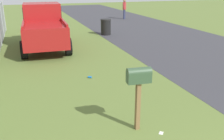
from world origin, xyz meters
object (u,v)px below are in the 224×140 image
mailbox (139,81)px  pickup_truck (43,25)px  trash_bin (106,27)px  pedestrian (124,8)px

mailbox → pickup_truck: size_ratio=0.29×
pickup_truck → trash_bin: size_ratio=5.17×
pickup_truck → pedestrian: (8.31, -7.62, -0.13)m
trash_bin → pedestrian: pedestrian is taller
mailbox → trash_bin: mailbox is taller
pickup_truck → mailbox: bearing=-169.2°
mailbox → pedestrian: (16.43, -6.44, -0.15)m
trash_bin → pedestrian: (6.26, -3.79, 0.49)m
mailbox → trash_bin: 10.53m
trash_bin → pedestrian: size_ratio=0.57×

